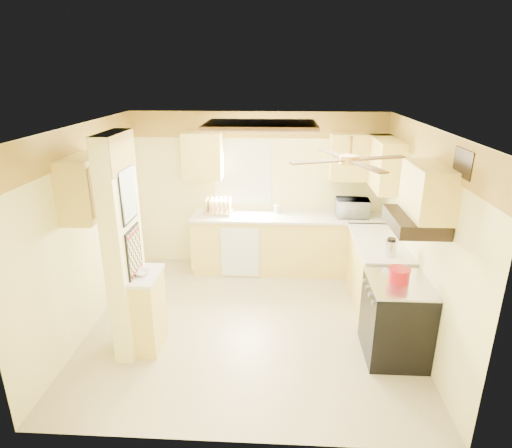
# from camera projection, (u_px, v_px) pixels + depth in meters

# --- Properties ---
(floor) EXTENTS (4.00, 4.00, 0.00)m
(floor) POSITION_uv_depth(u_px,v_px,m) (250.00, 323.00, 5.54)
(floor) COLOR tan
(floor) RESTS_ON ground
(ceiling) EXTENTS (4.00, 4.00, 0.00)m
(ceiling) POSITION_uv_depth(u_px,v_px,m) (250.00, 127.00, 4.70)
(ceiling) COLOR white
(ceiling) RESTS_ON wall_back
(wall_back) EXTENTS (4.00, 0.00, 4.00)m
(wall_back) POSITION_uv_depth(u_px,v_px,m) (258.00, 191.00, 6.91)
(wall_back) COLOR #FFF19B
(wall_back) RESTS_ON floor
(wall_front) EXTENTS (4.00, 0.00, 4.00)m
(wall_front) POSITION_uv_depth(u_px,v_px,m) (233.00, 319.00, 3.33)
(wall_front) COLOR #FFF19B
(wall_front) RESTS_ON floor
(wall_left) EXTENTS (0.00, 3.80, 3.80)m
(wall_left) POSITION_uv_depth(u_px,v_px,m) (87.00, 229.00, 5.23)
(wall_left) COLOR #FFF19B
(wall_left) RESTS_ON floor
(wall_right) EXTENTS (0.00, 3.80, 3.80)m
(wall_right) POSITION_uv_depth(u_px,v_px,m) (420.00, 236.00, 5.01)
(wall_right) COLOR #FFF19B
(wall_right) RESTS_ON floor
(wallpaper_border) EXTENTS (4.00, 0.02, 0.40)m
(wallpaper_border) POSITION_uv_depth(u_px,v_px,m) (258.00, 125.00, 6.53)
(wallpaper_border) COLOR yellow
(wallpaper_border) RESTS_ON wall_back
(partition_column) EXTENTS (0.20, 0.70, 2.50)m
(partition_column) POSITION_uv_depth(u_px,v_px,m) (124.00, 248.00, 4.67)
(partition_column) COLOR #FFF19B
(partition_column) RESTS_ON floor
(partition_ledge) EXTENTS (0.25, 0.55, 0.90)m
(partition_ledge) POSITION_uv_depth(u_px,v_px,m) (150.00, 312.00, 4.93)
(partition_ledge) COLOR #E3D160
(partition_ledge) RESTS_ON floor
(ledge_top) EXTENTS (0.28, 0.58, 0.04)m
(ledge_top) POSITION_uv_depth(u_px,v_px,m) (146.00, 276.00, 4.77)
(ledge_top) COLOR silver
(ledge_top) RESTS_ON partition_ledge
(lower_cabinets_back) EXTENTS (3.00, 0.60, 0.90)m
(lower_cabinets_back) POSITION_uv_depth(u_px,v_px,m) (288.00, 244.00, 6.87)
(lower_cabinets_back) COLOR #E3D160
(lower_cabinets_back) RESTS_ON floor
(lower_cabinets_right) EXTENTS (0.60, 1.40, 0.90)m
(lower_cabinets_right) POSITION_uv_depth(u_px,v_px,m) (377.00, 274.00, 5.86)
(lower_cabinets_right) COLOR #E3D160
(lower_cabinets_right) RESTS_ON floor
(countertop_back) EXTENTS (3.04, 0.64, 0.04)m
(countertop_back) POSITION_uv_depth(u_px,v_px,m) (289.00, 217.00, 6.70)
(countertop_back) COLOR silver
(countertop_back) RESTS_ON lower_cabinets_back
(countertop_right) EXTENTS (0.64, 1.44, 0.04)m
(countertop_right) POSITION_uv_depth(u_px,v_px,m) (379.00, 242.00, 5.71)
(countertop_right) COLOR silver
(countertop_right) RESTS_ON lower_cabinets_right
(dishwasher_panel) EXTENTS (0.58, 0.02, 0.80)m
(dishwasher_panel) POSITION_uv_depth(u_px,v_px,m) (240.00, 252.00, 6.62)
(dishwasher_panel) COLOR white
(dishwasher_panel) RESTS_ON lower_cabinets_back
(window) EXTENTS (0.92, 0.02, 1.02)m
(window) POSITION_uv_depth(u_px,v_px,m) (242.00, 173.00, 6.81)
(window) COLOR white
(window) RESTS_ON wall_back
(upper_cab_back_left) EXTENTS (0.60, 0.35, 0.70)m
(upper_cab_back_left) POSITION_uv_depth(u_px,v_px,m) (203.00, 156.00, 6.58)
(upper_cab_back_left) COLOR #E3D160
(upper_cab_back_left) RESTS_ON wall_back
(upper_cab_back_right) EXTENTS (0.90, 0.35, 0.70)m
(upper_cab_back_right) POSITION_uv_depth(u_px,v_px,m) (360.00, 157.00, 6.46)
(upper_cab_back_right) COLOR #E3D160
(upper_cab_back_right) RESTS_ON wall_back
(upper_cab_right) EXTENTS (0.35, 1.00, 0.70)m
(upper_cab_right) POSITION_uv_depth(u_px,v_px,m) (386.00, 164.00, 6.00)
(upper_cab_right) COLOR #E3D160
(upper_cab_right) RESTS_ON wall_right
(upper_cab_left_wall) EXTENTS (0.35, 0.75, 0.70)m
(upper_cab_left_wall) POSITION_uv_depth(u_px,v_px,m) (86.00, 187.00, 4.78)
(upper_cab_left_wall) COLOR #E3D160
(upper_cab_left_wall) RESTS_ON wall_left
(upper_cab_over_stove) EXTENTS (0.35, 0.76, 0.52)m
(upper_cab_over_stove) POSITION_uv_depth(u_px,v_px,m) (428.00, 190.00, 4.27)
(upper_cab_over_stove) COLOR #E3D160
(upper_cab_over_stove) RESTS_ON wall_right
(stove) EXTENTS (0.68, 0.77, 0.92)m
(stove) POSITION_uv_depth(u_px,v_px,m) (396.00, 319.00, 4.78)
(stove) COLOR black
(stove) RESTS_ON floor
(range_hood) EXTENTS (0.50, 0.76, 0.14)m
(range_hood) POSITION_uv_depth(u_px,v_px,m) (415.00, 221.00, 4.39)
(range_hood) COLOR black
(range_hood) RESTS_ON upper_cab_over_stove
(poster_menu) EXTENTS (0.02, 0.42, 0.57)m
(poster_menu) POSITION_uv_depth(u_px,v_px,m) (128.00, 195.00, 4.47)
(poster_menu) COLOR black
(poster_menu) RESTS_ON partition_column
(poster_nashville) EXTENTS (0.02, 0.42, 0.57)m
(poster_nashville) POSITION_uv_depth(u_px,v_px,m) (134.00, 252.00, 4.68)
(poster_nashville) COLOR black
(poster_nashville) RESTS_ON partition_column
(ceiling_light_panel) EXTENTS (1.35, 0.95, 0.06)m
(ceiling_light_panel) POSITION_uv_depth(u_px,v_px,m) (261.00, 125.00, 5.18)
(ceiling_light_panel) COLOR brown
(ceiling_light_panel) RESTS_ON ceiling
(ceiling_fan) EXTENTS (1.15, 1.15, 0.26)m
(ceiling_fan) POSITION_uv_depth(u_px,v_px,m) (349.00, 159.00, 4.06)
(ceiling_fan) COLOR gold
(ceiling_fan) RESTS_ON ceiling
(vent_grate) EXTENTS (0.02, 0.40, 0.25)m
(vent_grate) POSITION_uv_depth(u_px,v_px,m) (463.00, 163.00, 3.82)
(vent_grate) COLOR black
(vent_grate) RESTS_ON wall_right
(microwave) EXTENTS (0.51, 0.35, 0.28)m
(microwave) POSITION_uv_depth(u_px,v_px,m) (353.00, 208.00, 6.63)
(microwave) COLOR white
(microwave) RESTS_ON countertop_back
(bowl) EXTENTS (0.23, 0.23, 0.05)m
(bowl) POSITION_uv_depth(u_px,v_px,m) (141.00, 273.00, 4.75)
(bowl) COLOR white
(bowl) RESTS_ON ledge_top
(dutch_oven) EXTENTS (0.24, 0.24, 0.16)m
(dutch_oven) POSITION_uv_depth(u_px,v_px,m) (399.00, 275.00, 4.62)
(dutch_oven) COLOR #B21018
(dutch_oven) RESTS_ON stove
(kettle) EXTENTS (0.15, 0.15, 0.23)m
(kettle) POSITION_uv_depth(u_px,v_px,m) (391.00, 248.00, 5.21)
(kettle) COLOR silver
(kettle) RESTS_ON countertop_right
(dish_rack) EXTENTS (0.45, 0.35, 0.24)m
(dish_rack) POSITION_uv_depth(u_px,v_px,m) (218.00, 208.00, 6.77)
(dish_rack) COLOR #DDB47F
(dish_rack) RESTS_ON countertop_back
(utensil_crock) EXTENTS (0.10, 0.10, 0.20)m
(utensil_crock) POSITION_uv_depth(u_px,v_px,m) (277.00, 209.00, 6.82)
(utensil_crock) COLOR white
(utensil_crock) RESTS_ON countertop_back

